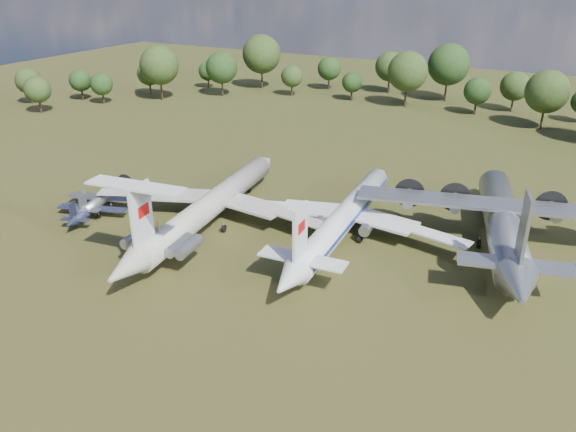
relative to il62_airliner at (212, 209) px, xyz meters
The scene contains 7 objects.
ground 4.19m from the il62_airliner, 15.25° to the left, with size 300.00×300.00×0.00m, color #253812.
il62_airliner is the anchor object (origin of this frame).
tu104_jet 18.95m from the il62_airliner, 16.21° to the left, with size 33.73×44.97×4.50m, color silver, non-canonical shape.
an12_transport 39.52m from the il62_airliner, 18.04° to the left, with size 38.06×42.53×5.60m, color #A8ABB1, non-canonical shape.
small_prop_west 18.35m from the il62_airliner, 159.40° to the right, with size 10.45×14.25×2.09m, color black, non-canonical shape.
small_prop_northwest 18.40m from the il62_airliner, behind, with size 11.69×15.94×2.34m, color #A7AAAF, non-canonical shape.
person_on_il62 13.61m from the il62_airliner, 82.72° to the right, with size 0.57×0.38×1.58m, color olive.
Camera 1 is at (40.69, -60.23, 34.43)m, focal length 35.00 mm.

